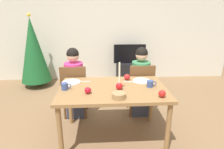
{
  "coord_description": "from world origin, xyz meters",
  "views": [
    {
      "loc": [
        -0.15,
        -2.32,
        1.7
      ],
      "look_at": [
        0.0,
        0.2,
        0.87
      ],
      "focal_mm": 30.72,
      "sensor_mm": 36.0,
      "label": 1
    }
  ],
  "objects_px": {
    "person_left_child": "(75,84)",
    "tv_stand": "(129,72)",
    "apple_by_left_plate": "(88,90)",
    "person_right_child": "(140,83)",
    "apple_near_candle": "(162,94)",
    "dining_table": "(113,94)",
    "candle_centerpiece": "(119,84)",
    "plate_right": "(142,81)",
    "mug_right": "(150,84)",
    "apple_by_right_mug": "(127,77)",
    "chair_left": "(75,88)",
    "bowl_walnuts": "(119,95)",
    "plate_left": "(71,82)",
    "tv": "(130,54)",
    "mug_left": "(65,86)",
    "christmas_tree": "(33,50)",
    "chair_right": "(141,87)"
  },
  "relations": [
    {
      "from": "apple_by_left_plate",
      "to": "person_right_child",
      "type": "bearing_deg",
      "value": 44.45
    },
    {
      "from": "chair_left",
      "to": "chair_right",
      "type": "height_order",
      "value": "same"
    },
    {
      "from": "chair_left",
      "to": "bowl_walnuts",
      "type": "distance_m",
      "value": 1.15
    },
    {
      "from": "tv_stand",
      "to": "dining_table",
      "type": "bearing_deg",
      "value": -103.73
    },
    {
      "from": "dining_table",
      "to": "plate_right",
      "type": "height_order",
      "value": "plate_right"
    },
    {
      "from": "tv",
      "to": "apple_by_right_mug",
      "type": "height_order",
      "value": "tv"
    },
    {
      "from": "plate_left",
      "to": "apple_by_left_plate",
      "type": "distance_m",
      "value": 0.48
    },
    {
      "from": "person_right_child",
      "to": "tv_stand",
      "type": "height_order",
      "value": "person_right_child"
    },
    {
      "from": "candle_centerpiece",
      "to": "mug_right",
      "type": "bearing_deg",
      "value": 9.36
    },
    {
      "from": "dining_table",
      "to": "mug_left",
      "type": "distance_m",
      "value": 0.63
    },
    {
      "from": "plate_right",
      "to": "mug_left",
      "type": "relative_size",
      "value": 1.97
    },
    {
      "from": "chair_left",
      "to": "person_right_child",
      "type": "relative_size",
      "value": 0.77
    },
    {
      "from": "chair_left",
      "to": "person_left_child",
      "type": "bearing_deg",
      "value": 90.0
    },
    {
      "from": "plate_right",
      "to": "apple_by_right_mug",
      "type": "xyz_separation_m",
      "value": [
        -0.2,
        0.06,
        0.04
      ]
    },
    {
      "from": "person_right_child",
      "to": "christmas_tree",
      "type": "xyz_separation_m",
      "value": [
        -2.18,
        1.44,
        0.3
      ]
    },
    {
      "from": "christmas_tree",
      "to": "mug_right",
      "type": "relative_size",
      "value": 12.95
    },
    {
      "from": "person_left_child",
      "to": "tv_stand",
      "type": "bearing_deg",
      "value": 55.27
    },
    {
      "from": "apple_near_candle",
      "to": "dining_table",
      "type": "bearing_deg",
      "value": 150.46
    },
    {
      "from": "mug_right",
      "to": "apple_by_right_mug",
      "type": "height_order",
      "value": "apple_by_right_mug"
    },
    {
      "from": "candle_centerpiece",
      "to": "person_right_child",
      "type": "bearing_deg",
      "value": 58.81
    },
    {
      "from": "christmas_tree",
      "to": "plate_left",
      "type": "distance_m",
      "value": 2.15
    },
    {
      "from": "chair_left",
      "to": "apple_by_left_plate",
      "type": "distance_m",
      "value": 0.86
    },
    {
      "from": "tv_stand",
      "to": "apple_near_candle",
      "type": "height_order",
      "value": "apple_near_candle"
    },
    {
      "from": "tv_stand",
      "to": "plate_left",
      "type": "height_order",
      "value": "plate_left"
    },
    {
      "from": "plate_left",
      "to": "plate_right",
      "type": "distance_m",
      "value": 1.0
    },
    {
      "from": "christmas_tree",
      "to": "bowl_walnuts",
      "type": "relative_size",
      "value": 10.35
    },
    {
      "from": "mug_right",
      "to": "plate_right",
      "type": "bearing_deg",
      "value": 106.66
    },
    {
      "from": "tv_stand",
      "to": "candle_centerpiece",
      "type": "height_order",
      "value": "candle_centerpiece"
    },
    {
      "from": "person_left_child",
      "to": "tv_stand",
      "type": "xyz_separation_m",
      "value": [
        1.15,
        1.66,
        -0.33
      ]
    },
    {
      "from": "chair_right",
      "to": "tv_stand",
      "type": "relative_size",
      "value": 1.41
    },
    {
      "from": "mug_left",
      "to": "tv",
      "type": "bearing_deg",
      "value": 63.08
    },
    {
      "from": "plate_left",
      "to": "bowl_walnuts",
      "type": "distance_m",
      "value": 0.83
    },
    {
      "from": "tv",
      "to": "apple_near_candle",
      "type": "height_order",
      "value": "tv"
    },
    {
      "from": "dining_table",
      "to": "mug_left",
      "type": "xyz_separation_m",
      "value": [
        -0.62,
        -0.02,
        0.13
      ]
    },
    {
      "from": "person_right_child",
      "to": "apple_near_candle",
      "type": "relative_size",
      "value": 13.59
    },
    {
      "from": "person_right_child",
      "to": "candle_centerpiece",
      "type": "relative_size",
      "value": 3.27
    },
    {
      "from": "person_left_child",
      "to": "bowl_walnuts",
      "type": "relative_size",
      "value": 7.23
    },
    {
      "from": "chair_left",
      "to": "plate_right",
      "type": "bearing_deg",
      "value": -20.0
    },
    {
      "from": "bowl_walnuts",
      "to": "christmas_tree",
      "type": "bearing_deg",
      "value": 125.89
    },
    {
      "from": "tv",
      "to": "apple_near_candle",
      "type": "relative_size",
      "value": 9.16
    },
    {
      "from": "apple_by_right_mug",
      "to": "person_right_child",
      "type": "bearing_deg",
      "value": 51.15
    },
    {
      "from": "candle_centerpiece",
      "to": "plate_right",
      "type": "bearing_deg",
      "value": 39.97
    },
    {
      "from": "plate_left",
      "to": "person_left_child",
      "type": "bearing_deg",
      "value": 92.16
    },
    {
      "from": "person_left_child",
      "to": "mug_left",
      "type": "distance_m",
      "value": 0.7
    },
    {
      "from": "apple_by_left_plate",
      "to": "plate_left",
      "type": "bearing_deg",
      "value": 122.92
    },
    {
      "from": "candle_centerpiece",
      "to": "mug_right",
      "type": "height_order",
      "value": "candle_centerpiece"
    },
    {
      "from": "tv_stand",
      "to": "candle_centerpiece",
      "type": "bearing_deg",
      "value": -101.6
    },
    {
      "from": "person_right_child",
      "to": "apple_near_candle",
      "type": "xyz_separation_m",
      "value": [
        0.05,
        -0.95,
        0.22
      ]
    },
    {
      "from": "chair_right",
      "to": "person_left_child",
      "type": "distance_m",
      "value": 1.09
    },
    {
      "from": "tv",
      "to": "plate_left",
      "type": "distance_m",
      "value": 2.36
    }
  ]
}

